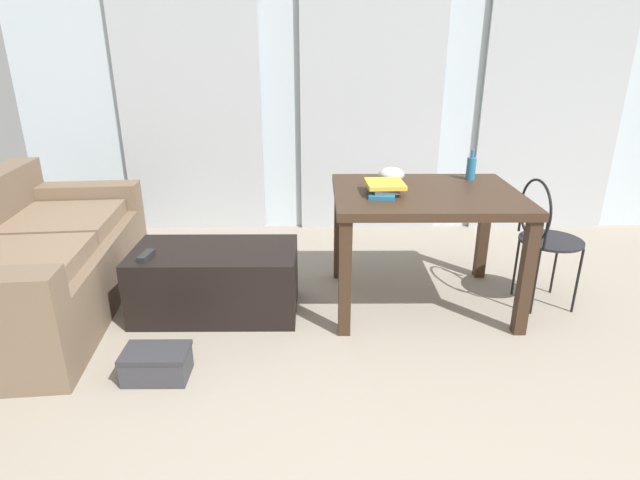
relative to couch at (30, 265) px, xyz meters
name	(u,v)px	position (x,y,z in m)	size (l,w,h in m)	color
ground_plane	(396,331)	(2.24, -0.28, -0.31)	(7.33, 7.33, 0.00)	gray
wall_back	(371,74)	(2.24, 1.64, 1.04)	(6.04, 0.10, 2.69)	silver
curtains	(372,93)	(2.24, 1.56, 0.89)	(4.30, 0.03, 2.40)	#B2B7BC
couch	(30,265)	(0.00, 0.00, 0.00)	(1.08, 1.90, 0.80)	brown
coffee_table	(216,281)	(1.15, -0.02, -0.10)	(1.00, 0.53, 0.42)	black
craft_table	(426,208)	(2.45, 0.09, 0.34)	(1.12, 0.89, 0.75)	#382619
wire_chair	(543,229)	(3.18, 0.06, 0.20)	(0.39, 0.40, 0.83)	black
bottle_near	(471,168)	(2.79, 0.38, 0.52)	(0.06, 0.06, 0.20)	teal
bowl	(391,175)	(2.26, 0.32, 0.49)	(0.17, 0.17, 0.10)	beige
book_stack	(383,188)	(2.17, 0.04, 0.48)	(0.23, 0.31, 0.07)	#1E668C
tv_remote_primary	(146,255)	(0.77, -0.14, 0.12)	(0.05, 0.15, 0.03)	#232326
shoebox	(157,364)	(0.97, -0.72, -0.23)	(0.33, 0.21, 0.16)	#38383D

